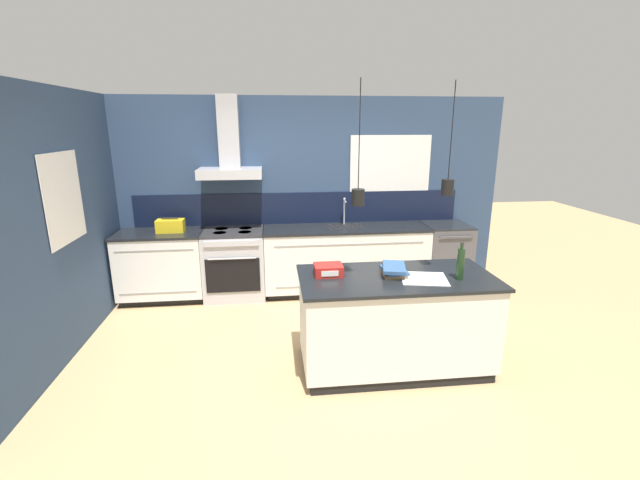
% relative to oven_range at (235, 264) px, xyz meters
% --- Properties ---
extents(ground_plane, '(16.00, 16.00, 0.00)m').
position_rel_oven_range_xyz_m(ground_plane, '(0.90, -1.69, -0.46)').
color(ground_plane, tan).
rests_on(ground_plane, ground).
extents(wall_back, '(5.60, 2.39, 2.60)m').
position_rel_oven_range_xyz_m(wall_back, '(0.85, 0.31, 0.90)').
color(wall_back, navy).
rests_on(wall_back, ground_plane).
extents(wall_left, '(0.08, 3.80, 2.60)m').
position_rel_oven_range_xyz_m(wall_left, '(-1.53, -0.99, 0.85)').
color(wall_left, navy).
rests_on(wall_left, ground_plane).
extents(counter_run_left, '(1.08, 0.64, 0.91)m').
position_rel_oven_range_xyz_m(counter_run_left, '(-0.93, 0.01, 0.01)').
color(counter_run_left, black).
rests_on(counter_run_left, ground_plane).
extents(counter_run_sink, '(2.22, 0.64, 1.28)m').
position_rel_oven_range_xyz_m(counter_run_sink, '(1.49, 0.01, 0.01)').
color(counter_run_sink, black).
rests_on(counter_run_sink, ground_plane).
extents(oven_range, '(0.79, 0.66, 0.91)m').
position_rel_oven_range_xyz_m(oven_range, '(0.00, 0.00, 0.00)').
color(oven_range, '#B5B5BA').
rests_on(oven_range, ground_plane).
extents(dishwasher, '(0.61, 0.65, 0.91)m').
position_rel_oven_range_xyz_m(dishwasher, '(2.90, 0.00, 0.00)').
color(dishwasher, '#4C4C51').
rests_on(dishwasher, ground_plane).
extents(kitchen_island, '(1.78, 0.87, 0.91)m').
position_rel_oven_range_xyz_m(kitchen_island, '(1.62, -1.93, 0.00)').
color(kitchen_island, black).
rests_on(kitchen_island, ground_plane).
extents(bottle_on_island, '(0.07, 0.07, 0.34)m').
position_rel_oven_range_xyz_m(bottle_on_island, '(2.15, -2.06, 0.60)').
color(bottle_on_island, '#193319').
rests_on(bottle_on_island, kitchen_island).
extents(book_stack, '(0.27, 0.38, 0.09)m').
position_rel_oven_range_xyz_m(book_stack, '(1.60, -1.89, 0.50)').
color(book_stack, olive).
rests_on(book_stack, kitchen_island).
extents(red_supply_box, '(0.26, 0.21, 0.10)m').
position_rel_oven_range_xyz_m(red_supply_box, '(1.01, -1.82, 0.50)').
color(red_supply_box, red).
rests_on(red_supply_box, kitchen_island).
extents(paper_pile, '(0.46, 0.42, 0.01)m').
position_rel_oven_range_xyz_m(paper_pile, '(1.84, -2.02, 0.46)').
color(paper_pile, silver).
rests_on(paper_pile, kitchen_island).
extents(yellow_toolbox, '(0.34, 0.18, 0.19)m').
position_rel_oven_range_xyz_m(yellow_toolbox, '(-0.78, 0.00, 0.54)').
color(yellow_toolbox, gold).
rests_on(yellow_toolbox, counter_run_left).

